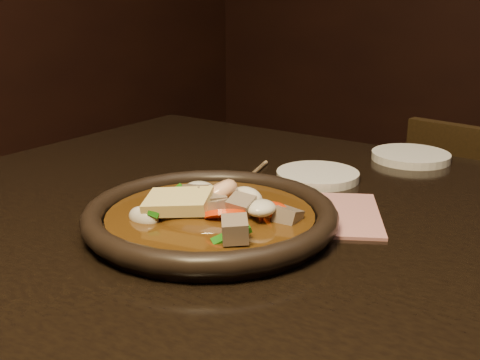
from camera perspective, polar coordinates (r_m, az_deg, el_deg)
The scene contains 7 objects.
table at distance 0.72m, azimuth 19.75°, elevation -13.36°, with size 1.60×0.90×0.75m.
plate at distance 0.74m, azimuth -2.82°, elevation -3.53°, with size 0.31×0.31×0.03m.
stirfry at distance 0.74m, azimuth -2.69°, elevation -3.03°, with size 0.19×0.15×0.06m.
saucer_left at distance 0.94m, azimuth 7.37°, elevation 0.43°, with size 0.13×0.13×0.01m, color white.
saucer_right at distance 1.08m, azimuth 15.88°, elevation 2.18°, with size 0.13×0.13×0.01m, color white.
chopsticks at distance 0.91m, azimuth 0.33°, elevation -0.19°, with size 0.07×0.22×0.01m.
napkin at distance 0.80m, azimuth 7.39°, elevation -3.16°, with size 0.16×0.16×0.00m, color #B67170.
Camera 1 is at (0.14, -0.61, 1.03)m, focal length 45.00 mm.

